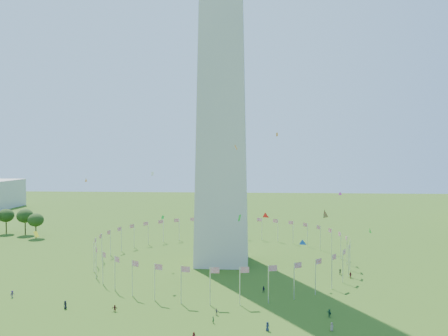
% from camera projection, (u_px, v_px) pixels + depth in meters
% --- Properties ---
extents(ground, '(600.00, 600.00, 0.00)m').
position_uv_depth(ground, '(205.00, 322.00, 92.10)').
color(ground, '#2C4E12').
rests_on(ground, ground).
extents(washington_monument, '(16.80, 16.80, 169.00)m').
position_uv_depth(washington_monument, '(222.00, 0.00, 139.01)').
color(washington_monument, beige).
rests_on(washington_monument, ground).
extents(flag_ring, '(80.24, 80.24, 9.00)m').
position_uv_depth(flag_ring, '(222.00, 249.00, 141.81)').
color(flag_ring, silver).
rests_on(flag_ring, ground).
extents(crowd, '(101.06, 77.33, 1.86)m').
position_uv_depth(crowd, '(232.00, 313.00, 94.75)').
color(crowd, '#591418').
rests_on(crowd, ground).
extents(kites_aloft, '(124.26, 68.93, 37.63)m').
position_uv_depth(kites_aloft, '(259.00, 211.00, 113.91)').
color(kites_aloft, blue).
rests_on(kites_aloft, ground).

